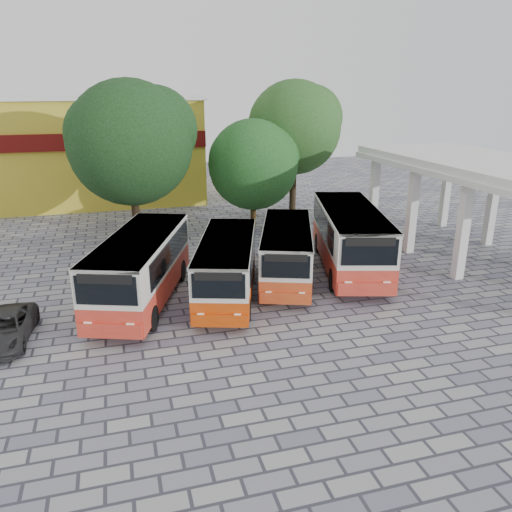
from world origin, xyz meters
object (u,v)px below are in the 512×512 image
object	(u,v)px
bus_far_right	(350,235)
parked_car	(4,329)
bus_far_left	(141,265)
bus_centre_left	(227,264)
bus_centre_right	(287,250)

from	to	relation	value
bus_far_right	parked_car	distance (m)	15.96
bus_far_left	bus_centre_left	size ratio (longest dim) A/B	1.12
bus_far_left	bus_centre_left	world-z (taller)	bus_far_left
bus_centre_left	bus_centre_right	xyz separation A→B (m)	(3.19, 1.24, -0.00)
bus_centre_left	bus_centre_right	world-z (taller)	bus_centre_left
bus_centre_right	parked_car	distance (m)	12.41
bus_centre_left	bus_far_right	xyz separation A→B (m)	(6.72, 1.73, 0.30)
bus_centre_left	parked_car	xyz separation A→B (m)	(-8.78, -1.86, -1.00)
bus_far_right	parked_car	xyz separation A→B (m)	(-15.50, -3.58, -1.30)
bus_far_left	bus_centre_left	bearing A→B (deg)	12.60
bus_centre_left	parked_car	world-z (taller)	bus_centre_left
bus_far_left	bus_centre_right	size ratio (longest dim) A/B	1.11
bus_far_left	bus_far_right	xyz separation A→B (m)	(10.38, 1.27, 0.13)
bus_centre_left	parked_car	size ratio (longest dim) A/B	2.01
bus_centre_left	bus_far_right	distance (m)	6.94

